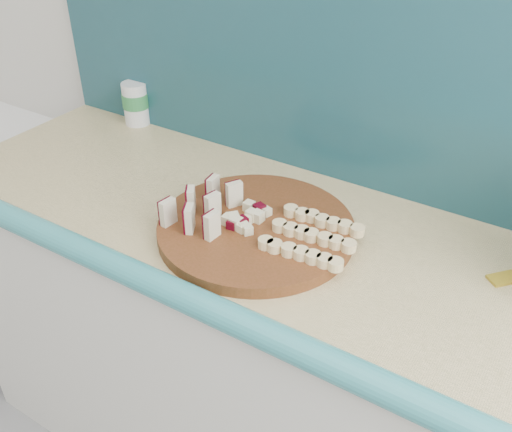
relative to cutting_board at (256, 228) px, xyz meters
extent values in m
cube|color=silver|center=(0.12, 0.34, 0.38)|extent=(3.60, 0.04, 2.60)
cube|color=white|center=(0.22, 0.04, -0.48)|extent=(2.20, 0.60, 0.88)
cube|color=tan|center=(0.22, 0.04, -0.03)|extent=(2.20, 0.60, 0.03)
cube|color=teal|center=(0.22, -0.26, -0.03)|extent=(2.20, 0.06, 0.03)
cube|color=teal|center=(0.22, 0.33, 0.24)|extent=(2.20, 0.02, 0.50)
cylinder|color=#4A2A0F|center=(0.00, 0.00, 0.00)|extent=(0.48, 0.48, 0.03)
cube|color=beige|center=(-0.16, -0.10, 0.04)|extent=(0.02, 0.04, 0.06)
cube|color=#440412|center=(-0.17, -0.11, 0.04)|extent=(0.01, 0.04, 0.06)
cube|color=beige|center=(-0.15, -0.04, 0.04)|extent=(0.02, 0.04, 0.06)
cube|color=#440412|center=(-0.16, -0.04, 0.04)|extent=(0.01, 0.04, 0.06)
cube|color=beige|center=(-0.14, 0.03, 0.04)|extent=(0.02, 0.04, 0.06)
cube|color=#440412|center=(-0.15, 0.03, 0.04)|extent=(0.01, 0.04, 0.06)
cube|color=beige|center=(-0.11, -0.10, 0.04)|extent=(0.02, 0.04, 0.06)
cube|color=#440412|center=(-0.12, -0.10, 0.04)|extent=(0.01, 0.04, 0.06)
cube|color=beige|center=(-0.09, -0.03, 0.04)|extent=(0.02, 0.04, 0.06)
cube|color=#440412|center=(-0.10, -0.03, 0.04)|extent=(0.01, 0.04, 0.06)
cube|color=beige|center=(-0.08, 0.04, 0.04)|extent=(0.02, 0.04, 0.06)
cube|color=#440412|center=(-0.09, 0.04, 0.04)|extent=(0.01, 0.04, 0.06)
cube|color=beige|center=(-0.05, -0.09, 0.04)|extent=(0.02, 0.04, 0.06)
cube|color=#440412|center=(-0.06, -0.09, 0.04)|extent=(0.01, 0.04, 0.06)
cube|color=#FDF6CA|center=(-0.02, 0.00, 0.02)|extent=(0.02, 0.02, 0.02)
cube|color=#FDF6CA|center=(-0.01, 0.01, 0.02)|extent=(0.02, 0.02, 0.02)
cube|color=#440412|center=(-0.01, 0.02, 0.02)|extent=(0.02, 0.02, 0.02)
cube|color=#FDF6CA|center=(-0.02, 0.01, 0.02)|extent=(0.02, 0.02, 0.02)
cube|color=#FDF6CA|center=(-0.03, 0.02, 0.02)|extent=(0.02, 0.02, 0.02)
cube|color=#FDF6CA|center=(-0.04, 0.02, 0.02)|extent=(0.02, 0.02, 0.02)
cube|color=#FDF6CA|center=(-0.04, 0.01, 0.02)|extent=(0.02, 0.02, 0.02)
cube|color=#FDF6CA|center=(-0.05, 0.00, 0.02)|extent=(0.02, 0.02, 0.02)
cube|color=#440412|center=(-0.06, -0.01, 0.02)|extent=(0.02, 0.02, 0.02)
cube|color=#FDF6CA|center=(-0.04, -0.01, 0.02)|extent=(0.02, 0.02, 0.02)
cube|color=#FDF6CA|center=(-0.04, -0.02, 0.02)|extent=(0.02, 0.02, 0.02)
cube|color=#FDF6CA|center=(-0.03, -0.01, 0.02)|extent=(0.02, 0.02, 0.02)
cube|color=#FDF6CA|center=(-0.02, -0.02, 0.02)|extent=(0.02, 0.02, 0.02)
cube|color=#FDF6CA|center=(-0.01, -0.03, 0.02)|extent=(0.02, 0.02, 0.02)
cube|color=#440412|center=(-0.02, -0.01, 0.02)|extent=(0.02, 0.02, 0.02)
cube|color=#FDF6CA|center=(-0.01, -0.01, 0.02)|extent=(0.02, 0.02, 0.02)
cylinder|color=beige|center=(0.06, -0.06, 0.02)|extent=(0.03, 0.03, 0.02)
cylinder|color=beige|center=(0.09, -0.06, 0.02)|extent=(0.03, 0.03, 0.02)
cylinder|color=beige|center=(0.11, -0.06, 0.02)|extent=(0.03, 0.03, 0.02)
cylinder|color=beige|center=(0.14, -0.05, 0.02)|extent=(0.03, 0.03, 0.02)
cylinder|color=beige|center=(0.17, -0.05, 0.02)|extent=(0.03, 0.03, 0.02)
cylinder|color=beige|center=(0.19, -0.05, 0.02)|extent=(0.03, 0.03, 0.02)
cylinder|color=beige|center=(0.22, -0.05, 0.02)|extent=(0.03, 0.03, 0.02)
cylinder|color=beige|center=(0.06, 0.01, 0.02)|extent=(0.03, 0.03, 0.02)
cylinder|color=beige|center=(0.08, 0.01, 0.02)|extent=(0.03, 0.03, 0.02)
cylinder|color=beige|center=(0.11, 0.01, 0.02)|extent=(0.03, 0.03, 0.02)
cylinder|color=beige|center=(0.13, 0.01, 0.02)|extent=(0.03, 0.03, 0.02)
cylinder|color=beige|center=(0.16, 0.02, 0.02)|extent=(0.03, 0.03, 0.02)
cylinder|color=beige|center=(0.19, 0.02, 0.02)|extent=(0.03, 0.03, 0.02)
cylinder|color=beige|center=(0.21, 0.02, 0.02)|extent=(0.03, 0.03, 0.02)
cylinder|color=beige|center=(0.05, 0.07, 0.02)|extent=(0.03, 0.03, 0.02)
cylinder|color=beige|center=(0.08, 0.07, 0.02)|extent=(0.03, 0.03, 0.02)
cylinder|color=beige|center=(0.10, 0.08, 0.02)|extent=(0.03, 0.03, 0.02)
cylinder|color=beige|center=(0.13, 0.08, 0.02)|extent=(0.03, 0.03, 0.02)
cylinder|color=beige|center=(0.15, 0.08, 0.02)|extent=(0.03, 0.03, 0.02)
cylinder|color=beige|center=(0.18, 0.08, 0.02)|extent=(0.03, 0.03, 0.02)
cylinder|color=beige|center=(0.21, 0.09, 0.02)|extent=(0.03, 0.03, 0.02)
cylinder|color=silver|center=(-0.63, 0.30, 0.05)|extent=(0.08, 0.08, 0.13)
cylinder|color=#2F8344|center=(-0.63, 0.30, 0.06)|extent=(0.08, 0.08, 0.04)
camera|label=1|loc=(0.56, -0.89, 0.74)|focal=40.00mm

